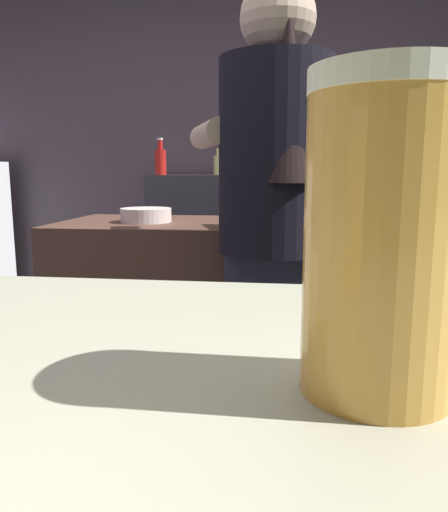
{
  "coord_description": "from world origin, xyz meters",
  "views": [
    {
      "loc": [
        0.22,
        -1.23,
        1.12
      ],
      "look_at": [
        0.16,
        -0.75,
        1.04
      ],
      "focal_mm": 34.46,
      "sensor_mm": 36.0,
      "label": 1
    }
  ],
  "objects_px": {
    "pint_glass_far": "(382,237)",
    "bottle_hot_sauce": "(219,164)",
    "mixing_bowl": "(146,215)",
    "chefs_knife": "(351,224)",
    "bartender": "(275,225)",
    "bottle_soy": "(160,161)"
  },
  "relations": [
    {
      "from": "bartender",
      "to": "bottle_soy",
      "type": "xyz_separation_m",
      "value": [
        -0.78,
        1.63,
        0.23
      ]
    },
    {
      "from": "bottle_hot_sauce",
      "to": "mixing_bowl",
      "type": "bearing_deg",
      "value": -95.56
    },
    {
      "from": "mixing_bowl",
      "to": "chefs_knife",
      "type": "relative_size",
      "value": 0.85
    },
    {
      "from": "bartender",
      "to": "mixing_bowl",
      "type": "distance_m",
      "value": 0.67
    },
    {
      "from": "mixing_bowl",
      "to": "bottle_soy",
      "type": "height_order",
      "value": "bottle_soy"
    },
    {
      "from": "chefs_knife",
      "to": "mixing_bowl",
      "type": "bearing_deg",
      "value": -161.42
    },
    {
      "from": "bartender",
      "to": "bottle_hot_sauce",
      "type": "xyz_separation_m",
      "value": [
        -0.41,
        1.67,
        0.21
      ]
    },
    {
      "from": "chefs_knife",
      "to": "bottle_hot_sauce",
      "type": "bearing_deg",
      "value": 138.02
    },
    {
      "from": "bartender",
      "to": "bottle_soy",
      "type": "relative_size",
      "value": 7.2
    },
    {
      "from": "bartender",
      "to": "chefs_knife",
      "type": "height_order",
      "value": "bartender"
    },
    {
      "from": "mixing_bowl",
      "to": "pint_glass_far",
      "type": "bearing_deg",
      "value": -70.22
    },
    {
      "from": "chefs_knife",
      "to": "bottle_soy",
      "type": "relative_size",
      "value": 1.04
    },
    {
      "from": "mixing_bowl",
      "to": "pint_glass_far",
      "type": "relative_size",
      "value": 1.38
    },
    {
      "from": "pint_glass_far",
      "to": "bottle_hot_sauce",
      "type": "relative_size",
      "value": 0.81
    },
    {
      "from": "pint_glass_far",
      "to": "bottle_hot_sauce",
      "type": "height_order",
      "value": "bottle_hot_sauce"
    },
    {
      "from": "bottle_soy",
      "to": "bartender",
      "type": "bearing_deg",
      "value": -64.44
    },
    {
      "from": "chefs_knife",
      "to": "bottle_soy",
      "type": "distance_m",
      "value": 1.64
    },
    {
      "from": "chefs_knife",
      "to": "bottle_hot_sauce",
      "type": "distance_m",
      "value": 1.46
    },
    {
      "from": "mixing_bowl",
      "to": "bottle_hot_sauce",
      "type": "bearing_deg",
      "value": 84.44
    },
    {
      "from": "pint_glass_far",
      "to": "bottle_soy",
      "type": "distance_m",
      "value": 3.02
    },
    {
      "from": "bottle_soy",
      "to": "mixing_bowl",
      "type": "bearing_deg",
      "value": -78.29
    },
    {
      "from": "bottle_soy",
      "to": "chefs_knife",
      "type": "bearing_deg",
      "value": -49.16
    }
  ]
}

